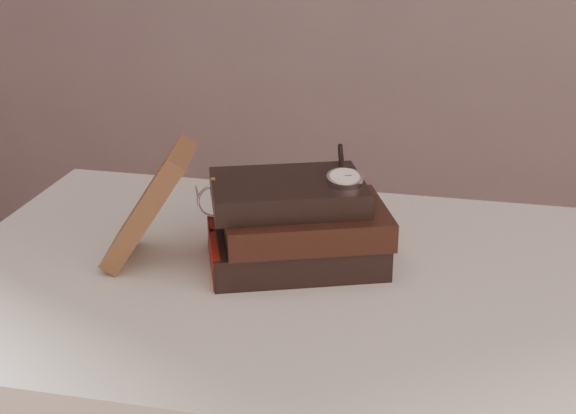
# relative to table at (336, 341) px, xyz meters

# --- Properties ---
(table) EXTENTS (1.00, 0.60, 0.75)m
(table) POSITION_rel_table_xyz_m (0.00, 0.00, 0.00)
(table) COLOR beige
(table) RESTS_ON ground
(book_stack) EXTENTS (0.26, 0.21, 0.11)m
(book_stack) POSITION_rel_table_xyz_m (-0.06, 0.03, 0.14)
(book_stack) COLOR black
(book_stack) RESTS_ON table
(journal) EXTENTS (0.13, 0.12, 0.16)m
(journal) POSITION_rel_table_xyz_m (-0.24, -0.00, 0.17)
(journal) COLOR #472C1B
(journal) RESTS_ON table
(pocket_watch) EXTENTS (0.06, 0.15, 0.02)m
(pocket_watch) POSITION_rel_table_xyz_m (-0.00, 0.05, 0.21)
(pocket_watch) COLOR silver
(pocket_watch) RESTS_ON book_stack
(eyeglasses) EXTENTS (0.12, 0.13, 0.04)m
(eyeglasses) POSITION_rel_table_xyz_m (-0.16, 0.07, 0.15)
(eyeglasses) COLOR silver
(eyeglasses) RESTS_ON book_stack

